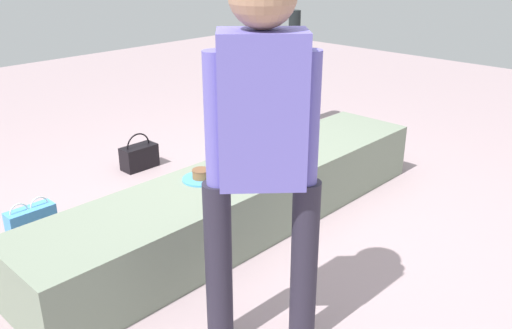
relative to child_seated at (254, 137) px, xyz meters
The scene contains 10 objects.
ground_plane 0.60m from the child_seated, 137.32° to the left, with size 12.00×12.00×0.00m, color #A68F94.
concrete_ledge 0.41m from the child_seated, 137.32° to the left, with size 2.90×0.59×0.38m, color gray.
child_seated is the anchor object (origin of this frame).
adult_standing 1.13m from the child_seated, 134.53° to the right, with size 0.38×0.37×1.62m.
cake_plate 0.40m from the child_seated, 159.61° to the left, with size 0.22×0.22×0.07m.
gift_bag 1.36m from the child_seated, 151.38° to the left, with size 0.26×0.10×0.37m.
railing_post 2.07m from the child_seated, 33.51° to the left, with size 0.36×0.36×1.11m.
water_bottle_near_gift 1.44m from the child_seated, 44.14° to the left, with size 0.06×0.06×0.23m.
cake_box_white 1.72m from the child_seated, 43.36° to the left, with size 0.28×0.28×0.11m, color white.
handbag_black_leather 1.42m from the child_seated, 87.69° to the left, with size 0.28×0.14×0.29m.
Camera 1 is at (-2.12, -2.12, 1.65)m, focal length 37.43 mm.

